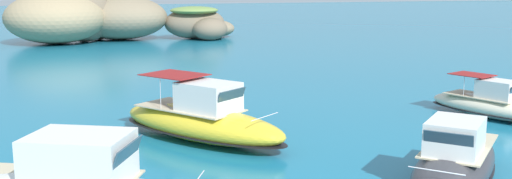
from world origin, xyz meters
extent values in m
ellipsoid|color=#9E8966|center=(-13.94, 64.72, 3.34)|extent=(18.20, 18.20, 6.68)
ellipsoid|color=#84755B|center=(-5.70, 68.03, 3.09)|extent=(18.27, 17.77, 6.18)
ellipsoid|color=#84755B|center=(-8.34, 68.88, 3.39)|extent=(7.42, 6.81, 6.78)
ellipsoid|color=#756651|center=(-10.43, 65.75, 3.70)|extent=(9.87, 9.46, 7.40)
ellipsoid|color=#756651|center=(4.69, 65.89, 2.19)|extent=(8.63, 6.13, 4.38)
ellipsoid|color=#756651|center=(6.27, 63.06, 1.56)|extent=(6.36, 6.13, 3.11)
ellipsoid|color=#84755B|center=(7.71, 67.22, 1.29)|extent=(8.50, 8.58, 2.57)
ellipsoid|color=olive|center=(4.52, 65.19, 4.04)|extent=(6.74, 6.13, 1.12)
ellipsoid|color=#2D2D33|center=(2.68, 3.45, 0.77)|extent=(8.49, 8.21, 1.55)
ellipsoid|color=black|center=(2.68, 3.45, 0.42)|extent=(8.66, 8.38, 0.19)
cube|color=#C6B793|center=(3.17, 3.92, 1.43)|extent=(5.23, 5.11, 0.06)
cube|color=silver|center=(2.34, 3.14, 2.10)|extent=(3.16, 3.13, 1.27)
cube|color=#2D4756|center=(1.40, 2.25, 2.22)|extent=(1.42, 1.49, 0.67)
cylinder|color=silver|center=(0.09, 1.02, 1.61)|extent=(1.33, 1.41, 0.04)
ellipsoid|color=yellow|center=(-5.56, 12.87, 0.86)|extent=(8.47, 9.93, 1.72)
ellipsoid|color=black|center=(-5.56, 12.87, 0.47)|extent=(8.64, 10.13, 0.21)
cube|color=#C6B793|center=(-6.01, 13.48, 1.59)|extent=(5.39, 6.00, 0.06)
cube|color=silver|center=(-5.26, 12.46, 2.33)|extent=(3.40, 3.54, 1.42)
cube|color=#2D4756|center=(-4.40, 11.31, 2.47)|extent=(1.77, 1.43, 0.75)
cylinder|color=silver|center=(-3.21, 9.70, 1.77)|extent=(1.73, 1.30, 0.04)
cube|color=maroon|center=(-6.62, 14.29, 3.21)|extent=(3.71, 3.85, 0.04)
cylinder|color=silver|center=(-5.77, 14.93, 2.40)|extent=(0.03, 0.03, 1.62)
cylinder|color=silver|center=(-7.47, 13.66, 2.40)|extent=(0.03, 0.03, 1.62)
ellipsoid|color=beige|center=(11.85, 12.63, 0.65)|extent=(4.92, 7.94, 1.30)
ellipsoid|color=black|center=(11.85, 12.63, 0.36)|extent=(5.02, 8.10, 0.16)
cube|color=#C6B793|center=(11.64, 13.16, 1.20)|extent=(3.35, 4.62, 0.06)
cube|color=silver|center=(11.99, 12.27, 1.76)|extent=(2.27, 2.58, 1.07)
cube|color=maroon|center=(11.36, 13.87, 2.42)|extent=(2.50, 2.78, 0.04)
cylinder|color=silver|center=(12.11, 14.16, 1.81)|extent=(0.03, 0.03, 1.22)
cylinder|color=silver|center=(10.62, 13.58, 1.81)|extent=(0.03, 0.03, 1.22)
cube|color=silver|center=(-11.46, 3.14, 2.51)|extent=(3.74, 3.38, 1.53)
cube|color=#2D4756|center=(-10.07, 2.47, 2.66)|extent=(1.22, 2.06, 0.81)
camera|label=1|loc=(-11.30, -14.97, 7.91)|focal=40.28mm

